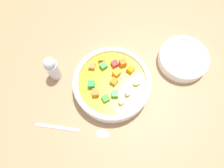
{
  "coord_description": "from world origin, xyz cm",
  "views": [
    {
      "loc": [
        -9.87,
        16.98,
        51.52
      ],
      "look_at": [
        0.0,
        0.0,
        2.1
      ],
      "focal_mm": 32.06,
      "sensor_mm": 36.0,
      "label": 1
    }
  ],
  "objects": [
    {
      "name": "side_bowl_small",
      "position": [
        -13.48,
        -16.94,
        1.7
      ],
      "size": [
        14.01,
        14.01,
        3.29
      ],
      "color": "white",
      "rests_on": "ground_plane"
    },
    {
      "name": "pepper_shaker",
      "position": [
        15.48,
        4.69,
        4.24
      ],
      "size": [
        3.43,
        3.43,
        8.56
      ],
      "color": "silver",
      "rests_on": "ground_plane"
    },
    {
      "name": "ground_plane",
      "position": [
        0.0,
        0.0,
        -1.0
      ],
      "size": [
        140.0,
        140.0,
        2.0
      ],
      "primitive_type": "cube",
      "color": "#9E754F"
    },
    {
      "name": "spoon",
      "position": [
        2.58,
        15.04,
        0.41
      ],
      "size": [
        17.97,
        8.54,
        0.88
      ],
      "rotation": [
        0.0,
        0.0,
        3.53
      ],
      "color": "silver",
      "rests_on": "ground_plane"
    },
    {
      "name": "soup_bowl_main",
      "position": [
        -0.0,
        -0.01,
        2.54
      ],
      "size": [
        20.5,
        20.5,
        5.76
      ],
      "color": "white",
      "rests_on": "ground_plane"
    }
  ]
}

